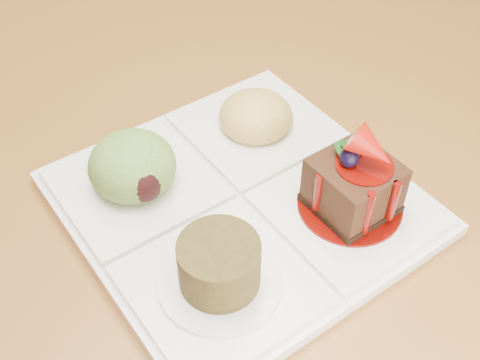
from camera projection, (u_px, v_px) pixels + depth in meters
ground at (166, 231)px, 1.49m from camera, size 6.00×6.00×0.00m
sampler_plate at (235, 189)px, 0.53m from camera, size 0.31×0.31×0.11m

